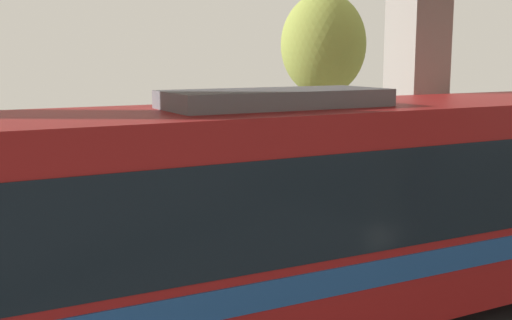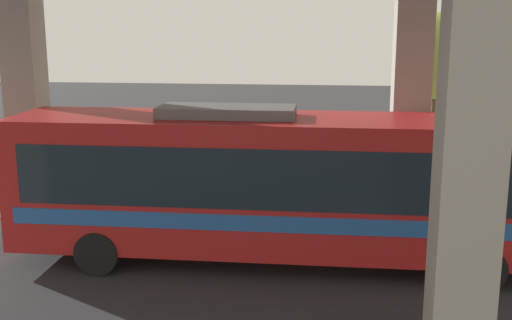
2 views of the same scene
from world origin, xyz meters
name	(u,v)px [view 2 (image 2 of 2)]	position (x,y,z in m)	size (l,w,h in m)	color
ground_plane	(217,225)	(0.00, 0.00, 0.00)	(80.00, 80.00, 0.00)	#2D2D30
sidewalk_strip	(233,196)	(-3.00, 0.00, 0.01)	(6.00, 40.00, 0.02)	gray
bus	(281,180)	(2.57, 1.95, 2.00)	(2.66, 12.34, 3.68)	#B21E1E
fire_hydrant	(157,198)	(-0.74, -1.89, 0.54)	(0.54, 0.26, 1.06)	red
planter_front	(114,174)	(-2.05, -3.60, 0.88)	(1.38, 1.38, 1.74)	#9E998E
planter_middle	(164,174)	(-2.32, -2.07, 0.86)	(1.42, 1.42, 1.75)	#9E998E
planter_back	(224,182)	(-2.00, -0.12, 0.74)	(1.15, 1.15, 1.47)	#9E998E
street_tree_near	(436,56)	(-4.92, 6.47, 4.43)	(2.36, 2.36, 5.86)	brown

